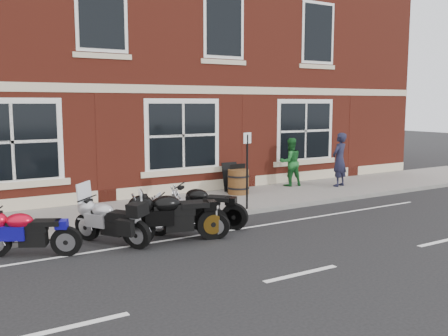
# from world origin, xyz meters

# --- Properties ---
(ground) EXTENTS (80.00, 80.00, 0.00)m
(ground) POSITION_xyz_m (0.00, 0.00, 0.00)
(ground) COLOR black
(ground) RESTS_ON ground
(sidewalk) EXTENTS (30.00, 3.00, 0.12)m
(sidewalk) POSITION_xyz_m (0.00, 3.00, 0.06)
(sidewalk) COLOR slate
(sidewalk) RESTS_ON ground
(kerb) EXTENTS (30.00, 0.16, 0.12)m
(kerb) POSITION_xyz_m (0.00, 1.42, 0.06)
(kerb) COLOR slate
(kerb) RESTS_ON ground
(pub_building) EXTENTS (24.00, 12.00, 12.00)m
(pub_building) POSITION_xyz_m (0.00, 10.50, 6.00)
(pub_building) COLOR maroon
(pub_building) RESTS_ON ground
(moto_touring_silver) EXTENTS (1.11, 1.78, 1.30)m
(moto_touring_silver) POSITION_xyz_m (-2.23, 0.59, 0.53)
(moto_touring_silver) COLOR black
(moto_touring_silver) RESTS_ON ground
(moto_sport_red) EXTENTS (1.77, 1.05, 0.88)m
(moto_sport_red) POSITION_xyz_m (-3.87, 0.57, 0.51)
(moto_sport_red) COLOR black
(moto_sport_red) RESTS_ON ground
(moto_sport_black) EXTENTS (2.31, 0.68, 1.05)m
(moto_sport_black) POSITION_xyz_m (-1.03, -0.01, 0.60)
(moto_sport_black) COLOR black
(moto_sport_black) RESTS_ON ground
(moto_sport_silver) EXTENTS (1.50, 1.41, 0.87)m
(moto_sport_silver) POSITION_xyz_m (-0.60, 0.26, 0.50)
(moto_sport_silver) COLOR black
(moto_sport_silver) RESTS_ON ground
(moto_naked_black) EXTENTS (1.46, 1.68, 0.94)m
(moto_naked_black) POSITION_xyz_m (0.18, 0.81, 0.54)
(moto_naked_black) COLOR black
(moto_naked_black) RESTS_ON ground
(pedestrian_left) EXTENTS (0.78, 0.62, 1.85)m
(pedestrian_left) POSITION_xyz_m (6.74, 2.97, 1.05)
(pedestrian_left) COLOR #1A1B2F
(pedestrian_left) RESTS_ON sidewalk
(pedestrian_right) EXTENTS (0.91, 0.77, 1.67)m
(pedestrian_right) POSITION_xyz_m (5.34, 3.92, 0.95)
(pedestrian_right) COLOR #1B5F26
(pedestrian_right) RESTS_ON sidewalk
(a_board_sign) EXTENTS (0.57, 0.38, 0.95)m
(a_board_sign) POSITION_xyz_m (3.03, 3.96, 0.59)
(a_board_sign) COLOR black
(a_board_sign) RESTS_ON sidewalk
(barrel_planter) EXTENTS (0.70, 0.70, 0.78)m
(barrel_planter) POSITION_xyz_m (2.96, 3.55, 0.51)
(barrel_planter) COLOR #4A3813
(barrel_planter) RESTS_ON sidewalk
(parking_sign) EXTENTS (0.29, 0.09, 2.08)m
(parking_sign) POSITION_xyz_m (1.93, 1.55, 1.32)
(parking_sign) COLOR black
(parking_sign) RESTS_ON sidewalk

